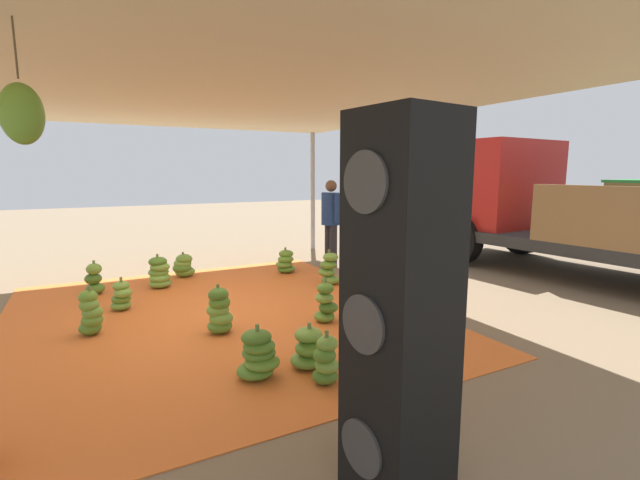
# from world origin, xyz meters

# --- Properties ---
(ground_plane) EXTENTS (40.00, 40.00, 0.00)m
(ground_plane) POSITION_xyz_m (0.00, 3.00, 0.00)
(ground_plane) COLOR #7F6B51
(tarp_orange) EXTENTS (5.48, 4.83, 0.01)m
(tarp_orange) POSITION_xyz_m (0.00, 0.00, 0.01)
(tarp_orange) COLOR orange
(tarp_orange) RESTS_ON ground
(tent_canopy) EXTENTS (8.00, 7.00, 2.74)m
(tent_canopy) POSITION_xyz_m (0.01, -0.10, 2.66)
(tent_canopy) COLOR #9EA0A5
(tent_canopy) RESTS_ON ground
(banana_bunch_0) EXTENTS (0.48, 0.49, 0.43)m
(banana_bunch_0) POSITION_xyz_m (-2.28, 0.04, 0.20)
(banana_bunch_0) COLOR #6B9E38
(banana_bunch_0) RESTS_ON tarp_orange
(banana_bunch_1) EXTENTS (0.44, 0.47, 0.48)m
(banana_bunch_1) POSITION_xyz_m (1.84, -0.11, 0.21)
(banana_bunch_1) COLOR #518428
(banana_bunch_1) RESTS_ON tarp_orange
(banana_bunch_2) EXTENTS (0.38, 0.38, 0.56)m
(banana_bunch_2) POSITION_xyz_m (0.61, -0.12, 0.25)
(banana_bunch_2) COLOR #518428
(banana_bunch_2) RESTS_ON tarp_orange
(banana_bunch_3) EXTENTS (0.30, 0.30, 0.47)m
(banana_bunch_3) POSITION_xyz_m (2.22, 0.35, 0.21)
(banana_bunch_3) COLOR #477523
(banana_bunch_3) RESTS_ON tarp_orange
(banana_bunch_4) EXTENTS (0.44, 0.44, 0.46)m
(banana_bunch_4) POSITION_xyz_m (-1.76, 1.71, 0.20)
(banana_bunch_4) COLOR #518428
(banana_bunch_4) RESTS_ON tarp_orange
(banana_bunch_5) EXTENTS (0.30, 0.31, 0.50)m
(banana_bunch_5) POSITION_xyz_m (-1.80, -1.33, 0.22)
(banana_bunch_5) COLOR #518428
(banana_bunch_5) RESTS_ON tarp_orange
(banana_bunch_6) EXTENTS (0.41, 0.41, 0.43)m
(banana_bunch_6) POSITION_xyz_m (1.87, 0.36, 0.18)
(banana_bunch_6) COLOR #6B9E38
(banana_bunch_6) RESTS_ON tarp_orange
(banana_bunch_8) EXTENTS (0.47, 0.45, 0.53)m
(banana_bunch_8) POSITION_xyz_m (-1.74, -0.43, 0.24)
(banana_bunch_8) COLOR #75A83D
(banana_bunch_8) RESTS_ON tarp_orange
(banana_bunch_9) EXTENTS (0.36, 0.35, 0.54)m
(banana_bunch_9) POSITION_xyz_m (0.87, 1.09, 0.24)
(banana_bunch_9) COLOR #60932D
(banana_bunch_9) RESTS_ON tarp_orange
(banana_bunch_10) EXTENTS (0.42, 0.43, 0.56)m
(banana_bunch_10) POSITION_xyz_m (-0.70, 2.01, 0.25)
(banana_bunch_10) COLOR #6B9E38
(banana_bunch_10) RESTS_ON tarp_orange
(banana_bunch_11) EXTENTS (0.35, 0.34, 0.44)m
(banana_bunch_11) POSITION_xyz_m (-0.80, -1.03, 0.19)
(banana_bunch_11) COLOR #6B9E38
(banana_bunch_11) RESTS_ON tarp_orange
(banana_bunch_12) EXTENTS (0.34, 0.35, 0.55)m
(banana_bunch_12) POSITION_xyz_m (0.01, -1.40, 0.25)
(banana_bunch_12) COLOR #518428
(banana_bunch_12) RESTS_ON tarp_orange
(cargo_truck_main) EXTENTS (7.23, 2.82, 2.40)m
(cargo_truck_main) POSITION_xyz_m (1.03, 6.22, 1.18)
(cargo_truck_main) COLOR #2D2D2D
(cargo_truck_main) RESTS_ON ground
(worker_0) EXTENTS (0.60, 0.37, 1.64)m
(worker_0) POSITION_xyz_m (-1.94, 2.73, 0.96)
(worker_0) COLOR #26262D
(worker_0) RESTS_ON ground
(speaker_stack) EXTENTS (0.54, 0.54, 2.11)m
(speaker_stack) POSITION_xyz_m (3.51, 0.10, 1.05)
(speaker_stack) COLOR black
(speaker_stack) RESTS_ON ground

